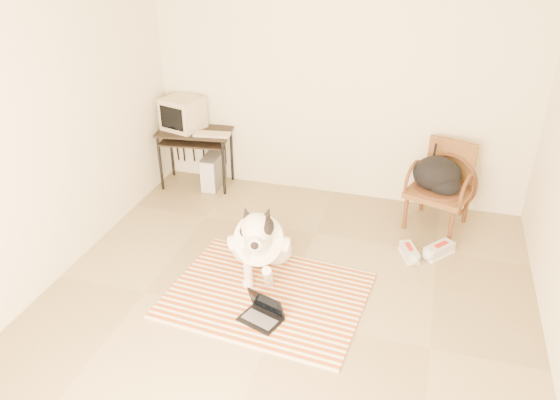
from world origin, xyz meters
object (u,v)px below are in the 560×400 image
at_px(pc_tower, 213,171).
at_px(rattan_chair, 441,186).
at_px(laptop, 263,313).
at_px(computer_desk, 195,139).
at_px(backpack, 438,176).
at_px(dog, 260,242).
at_px(crt_monitor, 183,113).

relative_size(pc_tower, rattan_chair, 0.50).
relative_size(laptop, rattan_chair, 0.44).
bearing_deg(rattan_chair, pc_tower, 176.86).
height_order(computer_desk, backpack, backpack).
height_order(dog, backpack, dog).
bearing_deg(pc_tower, rattan_chair, -3.14).
bearing_deg(dog, laptop, -70.70).
relative_size(dog, crt_monitor, 2.24).
xyz_separation_m(computer_desk, pc_tower, (0.19, 0.02, -0.38)).
xyz_separation_m(crt_monitor, pc_tower, (0.33, -0.02, -0.65)).
bearing_deg(computer_desk, dog, -49.46).
relative_size(laptop, backpack, 0.80).
relative_size(laptop, pc_tower, 0.89).
relative_size(crt_monitor, rattan_chair, 0.56).
relative_size(computer_desk, crt_monitor, 1.77).
distance_m(laptop, crt_monitor, 2.71).
bearing_deg(dog, computer_desk, 130.54).
xyz_separation_m(dog, rattan_chair, (1.46, 1.32, 0.10)).
bearing_deg(pc_tower, backpack, -4.34).
xyz_separation_m(laptop, computer_desk, (-1.44, 2.03, 0.50)).
xyz_separation_m(laptop, rattan_chair, (1.25, 1.91, 0.35)).
relative_size(computer_desk, rattan_chair, 1.00).
distance_m(crt_monitor, pc_tower, 0.73).
distance_m(pc_tower, backpack, 2.49).
distance_m(computer_desk, rattan_chair, 2.70).
bearing_deg(rattan_chair, dog, -137.80).
relative_size(dog, backpack, 2.28).
bearing_deg(dog, backpack, 41.96).
height_order(laptop, crt_monitor, crt_monitor).
relative_size(crt_monitor, pc_tower, 1.14).
xyz_separation_m(pc_tower, backpack, (2.46, -0.19, 0.36)).
height_order(dog, crt_monitor, crt_monitor).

